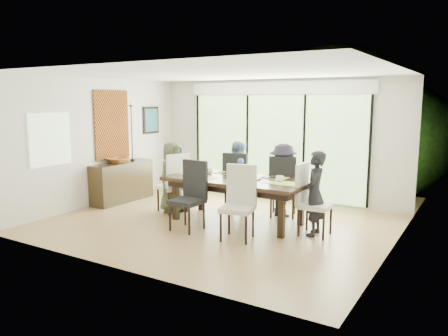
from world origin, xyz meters
The scene contains 62 objects.
floor centered at (0.00, 0.00, -0.01)m, with size 6.00×5.00×0.01m, color brown.
ceiling centered at (0.00, 0.00, 2.71)m, with size 6.00×5.00×0.01m, color white.
wall_back centered at (0.00, 2.51, 1.35)m, with size 6.00×0.02×2.70m, color beige.
wall_front centered at (0.00, -2.51, 1.35)m, with size 6.00×0.02×2.70m, color silver.
wall_left centered at (-3.01, 0.00, 1.35)m, with size 0.02×5.00×2.70m, color white.
wall_right centered at (3.01, 0.00, 1.35)m, with size 0.02×5.00×2.70m, color white.
glass_doors centered at (0.00, 2.47, 1.20)m, with size 4.20×0.02×2.30m, color #598C3F.
blinds_header centered at (0.00, 2.46, 2.50)m, with size 4.40×0.06×0.28m, color white.
mullion_a centered at (-2.10, 2.46, 1.20)m, with size 0.05×0.04×2.30m, color black.
mullion_b centered at (-0.70, 2.46, 1.20)m, with size 0.05×0.04×2.30m, color black.
mullion_c centered at (0.70, 2.46, 1.20)m, with size 0.05×0.04×2.30m, color black.
mullion_d centered at (2.10, 2.46, 1.20)m, with size 0.05×0.04×2.30m, color black.
side_window centered at (-2.97, -1.20, 1.50)m, with size 0.02×0.90×1.00m, color #8CAD7F.
deck centered at (0.00, 3.40, -0.05)m, with size 6.00×1.80×0.10m, color brown.
rail_top centered at (0.00, 4.20, 0.55)m, with size 6.00×0.08×0.06m, color brown.
foliage_left centered at (-1.80, 5.20, 1.44)m, with size 3.20×3.20×3.20m, color #14380F.
foliage_mid centered at (0.40, 5.80, 1.80)m, with size 4.00×4.00×4.00m, color #14380F.
foliage_right centered at (2.20, 5.00, 1.26)m, with size 2.80×2.80×2.80m, color #14380F.
foliage_far centered at (-0.60, 6.50, 1.62)m, with size 3.60×3.60×3.60m, color #14380F.
table_top centered at (0.25, 0.29, 0.79)m, with size 2.64×1.21×0.07m, color black.
table_apron centered at (0.25, 0.29, 0.69)m, with size 2.42×0.99×0.11m, color black.
table_leg_fl centered at (-0.83, -0.14, 0.38)m, with size 0.10×0.10×0.76m, color black.
table_leg_fr centered at (1.33, -0.14, 0.38)m, with size 0.10×0.10×0.76m, color black.
table_leg_bl centered at (-0.83, 0.72, 0.38)m, with size 0.10×0.10×0.76m, color black.
table_leg_br centered at (1.33, 0.72, 0.38)m, with size 0.10×0.10×0.76m, color black.
chair_left_end centered at (-1.25, 0.29, 0.60)m, with size 0.51×0.51×1.21m, color white, non-canonical shape.
chair_right_end centered at (1.75, 0.29, 0.60)m, with size 0.51×0.51×1.21m, color silver, non-canonical shape.
chair_far_left centered at (-0.20, 1.14, 0.60)m, with size 0.51×0.51×1.21m, color black, non-canonical shape.
chair_far_right centered at (0.80, 1.14, 0.60)m, with size 0.51×0.51×1.21m, color black, non-canonical shape.
chair_near_left centered at (-0.25, -0.58, 0.60)m, with size 0.51×0.51×1.21m, color black, non-canonical shape.
chair_near_right centered at (0.75, -0.58, 0.60)m, with size 0.51×0.51×1.21m, color beige, non-canonical shape.
person_left_end centered at (-1.23, 0.29, 0.71)m, with size 0.66×0.42×1.42m, color #3C452E.
person_right_end centered at (1.73, 0.29, 0.71)m, with size 0.66×0.42×1.42m, color black.
person_far_left centered at (-0.20, 1.12, 0.71)m, with size 0.66×0.42×1.42m, color #7086A2.
person_far_right centered at (0.80, 1.12, 0.71)m, with size 0.66×0.42×1.42m, color black.
placemat_left centered at (-0.70, 0.29, 0.83)m, with size 0.48×0.35×0.01m, color #8CBB43.
placemat_right centered at (1.20, 0.29, 0.83)m, with size 0.48×0.35×0.01m, color #9FB23F.
placemat_far_l centered at (-0.20, 0.69, 0.83)m, with size 0.48×0.35×0.01m, color #8CA039.
placemat_far_r centered at (0.80, 0.69, 0.83)m, with size 0.48×0.35×0.01m, color #9CB13F.
placemat_paper centered at (-0.30, -0.01, 0.83)m, with size 0.48×0.35×0.01m, color white.
tablet_far_l centered at (-0.10, 0.64, 0.84)m, with size 0.29×0.20×0.01m, color black.
tablet_far_r centered at (0.75, 0.64, 0.84)m, with size 0.26×0.19×0.01m, color black.
papers centered at (0.95, 0.24, 0.83)m, with size 0.33×0.24×0.00m, color white.
platter_base centered at (-0.30, -0.01, 0.84)m, with size 0.29×0.29×0.03m, color white.
platter_snacks centered at (-0.30, -0.01, 0.86)m, with size 0.22×0.22×0.02m, color orange.
vase centered at (0.30, 0.34, 0.89)m, with size 0.09×0.09×0.13m, color silver.
hyacinth_stems centered at (0.30, 0.34, 1.02)m, with size 0.04×0.04×0.18m, color #337226.
hyacinth_blooms centered at (0.30, 0.34, 1.13)m, with size 0.12×0.12×0.12m, color #4A61B9.
laptop centered at (-0.60, 0.19, 0.84)m, with size 0.36×0.23×0.03m, color silver.
cup_a centered at (-0.45, 0.44, 0.88)m, with size 0.14×0.14×0.11m, color white.
cup_b centered at (0.40, 0.19, 0.88)m, with size 0.11×0.11×0.10m, color white.
cup_c centered at (1.05, 0.39, 0.88)m, with size 0.14×0.14×0.11m, color white.
book centered at (0.50, 0.34, 0.83)m, with size 0.18×0.25×0.02m, color white.
sideboard centered at (-2.76, 0.44, 0.44)m, with size 0.44×1.56×0.87m, color black.
bowl centered at (-2.76, 0.34, 0.93)m, with size 0.46×0.46×0.11m, color brown.
candlestick_base centered at (-2.76, 0.79, 0.89)m, with size 0.10×0.10×0.04m, color black.
candlestick_shaft centered at (-2.76, 0.79, 1.51)m, with size 0.02×0.02×1.21m, color black.
candlestick_pan centered at (-2.76, 0.79, 2.11)m, with size 0.10×0.10×0.03m, color black.
candle centered at (-2.76, 0.79, 2.17)m, with size 0.03×0.03×0.10m, color silver.
tapestry centered at (-2.97, 0.40, 1.70)m, with size 0.02×1.00×1.50m, color #994916.
art_frame centered at (-2.97, 1.70, 1.75)m, with size 0.03×0.55×0.65m, color black.
art_canvas centered at (-2.95, 1.70, 1.75)m, with size 0.01×0.45×0.55m, color #194D52.
Camera 1 is at (4.11, -6.53, 2.24)m, focal length 35.00 mm.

